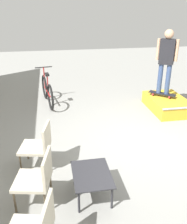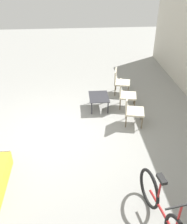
{
  "view_description": "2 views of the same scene",
  "coord_description": "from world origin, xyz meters",
  "views": [
    {
      "loc": [
        -4.46,
        1.89,
        2.84
      ],
      "look_at": [
        0.14,
        1.07,
        0.78
      ],
      "focal_mm": 40.0,
      "sensor_mm": 36.0,
      "label": 1
    },
    {
      "loc": [
        5.38,
        0.64,
        4.02
      ],
      "look_at": [
        0.26,
        1.07,
        0.85
      ],
      "focal_mm": 40.0,
      "sensor_mm": 36.0,
      "label": 2
    }
  ],
  "objects": [
    {
      "name": "skate_ramp_box",
      "position": [
        1.69,
        -1.34,
        0.18
      ],
      "size": [
        1.5,
        0.97,
        0.38
      ],
      "color": "gold",
      "rests_on": "ground_plane"
    },
    {
      "name": "coffee_table",
      "position": [
        -1.35,
        1.37,
        0.36
      ],
      "size": [
        0.78,
        0.59,
        0.41
      ],
      "color": "#2D2D33",
      "rests_on": "ground_plane"
    },
    {
      "name": "bicycle",
      "position": [
        2.78,
        2.02,
        0.4
      ],
      "size": [
        1.75,
        0.52,
        1.05
      ],
      "rotation": [
        0.0,
        0.0,
        0.16
      ],
      "color": "black",
      "rests_on": "ground_plane"
    },
    {
      "name": "ground_plane",
      "position": [
        0.0,
        0.0,
        0.0
      ],
      "size": [
        24.0,
        24.0,
        0.0
      ],
      "primitive_type": "plane",
      "color": "gray"
    },
    {
      "name": "patio_chair_center",
      "position": [
        -1.37,
        2.18,
        0.48
      ],
      "size": [
        0.61,
        0.61,
        0.86
      ],
      "rotation": [
        0.0,
        0.0,
        2.95
      ],
      "color": "brown",
      "rests_on": "ground_plane"
    },
    {
      "name": "skateboard_on_ramp",
      "position": [
        1.86,
        -1.23,
        0.44
      ],
      "size": [
        0.66,
        0.71,
        0.07
      ],
      "rotation": [
        0.0,
        0.0,
        0.85
      ],
      "color": "black",
      "rests_on": "skate_ramp_box"
    },
    {
      "name": "patio_chair_right",
      "position": [
        -0.43,
        2.18,
        0.48
      ],
      "size": [
        0.62,
        0.62,
        0.86
      ],
      "rotation": [
        0.0,
        0.0,
        2.93
      ],
      "color": "brown",
      "rests_on": "ground_plane"
    },
    {
      "name": "person_skater",
      "position": [
        1.86,
        -1.23,
        1.49
      ],
      "size": [
        0.38,
        0.49,
        1.75
      ],
      "rotation": [
        0.0,
        0.0,
        0.99
      ],
      "color": "#384C7A",
      "rests_on": "skateboard_on_ramp"
    }
  ]
}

